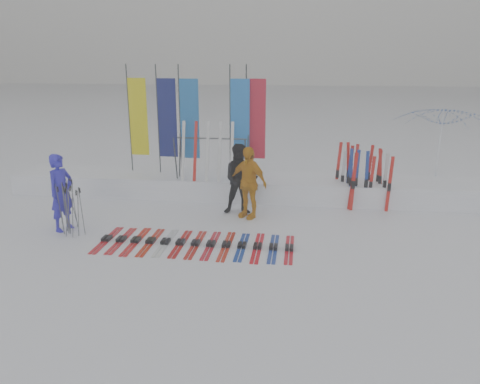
# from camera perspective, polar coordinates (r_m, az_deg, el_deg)

# --- Properties ---
(ground) EXTENTS (120.00, 120.00, 0.00)m
(ground) POSITION_cam_1_polar(r_m,az_deg,el_deg) (9.67, -2.45, -8.30)
(ground) COLOR white
(ground) RESTS_ON ground
(snow_bank) EXTENTS (14.00, 1.60, 0.60)m
(snow_bank) POSITION_cam_1_polar(r_m,az_deg,el_deg) (13.86, 0.82, 0.69)
(snow_bank) COLOR white
(snow_bank) RESTS_ON ground
(person_blue) EXTENTS (0.63, 0.78, 1.85)m
(person_blue) POSITION_cam_1_polar(r_m,az_deg,el_deg) (11.78, -20.96, -0.06)
(person_blue) COLOR #2721C1
(person_blue) RESTS_ON ground
(person_black) EXTENTS (1.00, 0.83, 1.86)m
(person_black) POSITION_cam_1_polar(r_m,az_deg,el_deg) (12.17, 0.09, 1.56)
(person_black) COLOR black
(person_black) RESTS_ON ground
(person_yellow) EXTENTS (1.17, 0.92, 1.85)m
(person_yellow) POSITION_cam_1_polar(r_m,az_deg,el_deg) (11.89, 0.99, 1.18)
(person_yellow) COLOR orange
(person_yellow) RESTS_ON ground
(tent_canopy) EXTENTS (3.62, 3.66, 2.61)m
(tent_canopy) POSITION_cam_1_polar(r_m,az_deg,el_deg) (15.68, 23.11, 4.99)
(tent_canopy) COLOR white
(tent_canopy) RESTS_ON ground
(ski_row) EXTENTS (4.29, 1.68, 0.07)m
(ski_row) POSITION_cam_1_polar(r_m,az_deg,el_deg) (10.44, -5.44, -6.25)
(ski_row) COLOR #B80E17
(ski_row) RESTS_ON ground
(pole_cluster) EXTENTS (0.78, 0.74, 1.25)m
(pole_cluster) POSITION_cam_1_polar(r_m,az_deg,el_deg) (11.62, -20.18, -1.88)
(pole_cluster) COLOR #595B60
(pole_cluster) RESTS_ON ground
(feather_flags) EXTENTS (4.14, 0.30, 3.20)m
(feather_flags) POSITION_cam_1_polar(r_m,az_deg,el_deg) (13.93, -5.31, 8.87)
(feather_flags) COLOR #383A3F
(feather_flags) RESTS_ON ground
(ski_rack) EXTENTS (2.04, 0.80, 1.23)m
(ski_rack) POSITION_cam_1_polar(r_m,az_deg,el_deg) (13.36, -3.47, 4.86)
(ski_rack) COLOR #383A3F
(ski_rack) RESTS_ON ground
(upright_skis) EXTENTS (1.38, 1.09, 1.68)m
(upright_skis) POSITION_cam_1_polar(r_m,az_deg,el_deg) (13.33, 14.46, 1.73)
(upright_skis) COLOR silver
(upright_skis) RESTS_ON ground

